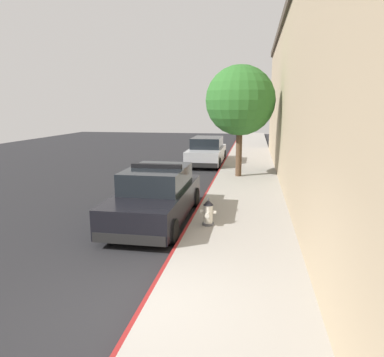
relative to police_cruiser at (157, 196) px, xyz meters
The scene contains 7 objects.
ground_plane 6.36m from the police_cruiser, 123.85° to the left, with size 32.98×60.00×0.20m, color #232326.
sidewalk_pavement 5.83m from the police_cruiser, 64.56° to the left, with size 2.78×60.00×0.14m, color #9E9991.
curb_painted_edge 5.38m from the police_cruiser, 78.58° to the left, with size 0.08×60.00×0.14m, color maroon.
police_cruiser is the anchor object (origin of this frame).
parked_car_silver_ahead 10.75m from the police_cruiser, 89.68° to the left, with size 1.94×4.84×1.56m.
fire_hydrant 1.72m from the police_cruiser, 19.78° to the right, with size 0.44×0.40×0.76m.
street_tree 7.52m from the police_cruiser, 72.63° to the left, with size 3.12×3.12×5.00m.
Camera 1 is at (1.67, -5.06, 3.31)m, focal length 33.49 mm.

